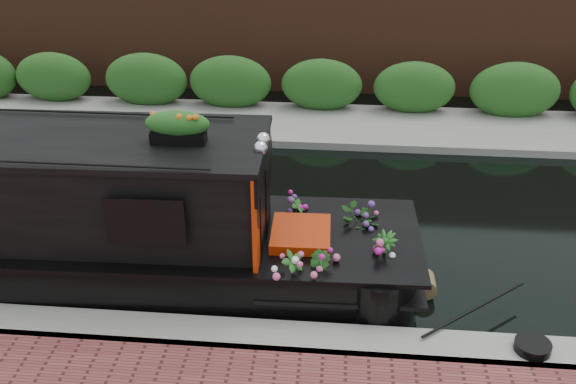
{
  "coord_description": "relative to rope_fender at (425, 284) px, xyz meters",
  "views": [
    {
      "loc": [
        2.61,
        -9.61,
        5.74
      ],
      "look_at": [
        1.8,
        -0.6,
        0.88
      ],
      "focal_mm": 40.0,
      "sensor_mm": 36.0,
      "label": 1
    }
  ],
  "objects": [
    {
      "name": "near_bank_coping",
      "position": [
        -3.91,
        -1.4,
        -0.16
      ],
      "size": [
        40.0,
        0.6,
        0.5
      ],
      "primitive_type": "cube",
      "color": "gray",
      "rests_on": "ground"
    },
    {
      "name": "far_bank_path",
      "position": [
        -3.91,
        6.1,
        -0.16
      ],
      "size": [
        40.0,
        2.4,
        0.34
      ],
      "primitive_type": "cube",
      "color": "gray",
      "rests_on": "ground"
    },
    {
      "name": "far_hedge",
      "position": [
        -3.91,
        7.0,
        -0.16
      ],
      "size": [
        40.0,
        1.1,
        2.8
      ],
      "primitive_type": "cube",
      "color": "#23551C",
      "rests_on": "ground"
    },
    {
      "name": "ground",
      "position": [
        -3.91,
        1.9,
        -0.16
      ],
      "size": [
        80.0,
        80.0,
        0.0
      ],
      "primitive_type": "plane",
      "color": "black",
      "rests_on": "ground"
    },
    {
      "name": "coiled_mooring_rope",
      "position": [
        1.17,
        -1.39,
        0.15
      ],
      "size": [
        0.45,
        0.45,
        0.12
      ],
      "primitive_type": "cylinder",
      "color": "black",
      "rests_on": "near_bank_coping"
    },
    {
      "name": "rope_fender",
      "position": [
        0.0,
        0.0,
        0.0
      ],
      "size": [
        0.31,
        0.36,
        0.31
      ],
      "primitive_type": "cylinder",
      "rotation": [
        1.57,
        0.0,
        0.0
      ],
      "color": "brown",
      "rests_on": "ground"
    },
    {
      "name": "far_brick_wall",
      "position": [
        -3.91,
        9.1,
        -0.16
      ],
      "size": [
        40.0,
        1.0,
        8.0
      ],
      "primitive_type": "cube",
      "color": "#542E1C",
      "rests_on": "ground"
    }
  ]
}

